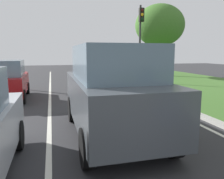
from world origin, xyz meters
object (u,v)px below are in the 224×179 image
object	(u,v)px
traffic_light_near_right	(141,31)
tree_roadside_far	(160,26)
car_suv_ahead	(112,91)
car_hatchback_far	(6,80)

from	to	relation	value
traffic_light_near_right	tree_roadside_far	xyz separation A→B (m)	(3.42, 4.10, 0.90)
car_suv_ahead	traffic_light_near_right	distance (m)	10.86
traffic_light_near_right	tree_roadside_far	distance (m)	5.41
traffic_light_near_right	tree_roadside_far	world-z (taller)	tree_roadside_far
car_suv_ahead	traffic_light_near_right	world-z (taller)	traffic_light_near_right
tree_roadside_far	car_hatchback_far	bearing A→B (deg)	-144.88
car_suv_ahead	car_hatchback_far	xyz separation A→B (m)	(-3.43, 5.64, -0.28)
tree_roadside_far	car_suv_ahead	bearing A→B (deg)	-120.26
car_hatchback_far	tree_roadside_far	size ratio (longest dim) A/B	0.59
car_suv_ahead	traffic_light_near_right	bearing A→B (deg)	64.75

